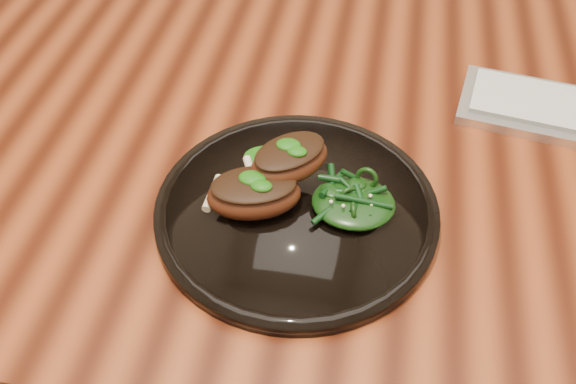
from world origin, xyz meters
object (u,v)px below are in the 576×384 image
object	(u,v)px
desk	(360,180)
plate	(297,210)
greens_heap	(354,199)
lamb_chop_front	(253,193)

from	to	relation	value
desk	plate	xyz separation A→B (m)	(-0.06, -0.15, 0.09)
greens_heap	lamb_chop_front	bearing A→B (deg)	-171.10
lamb_chop_front	greens_heap	world-z (taller)	lamb_chop_front
desk	greens_heap	size ratio (longest dim) A/B	17.37
plate	lamb_chop_front	world-z (taller)	lamb_chop_front
lamb_chop_front	plate	bearing A→B (deg)	13.79
plate	lamb_chop_front	bearing A→B (deg)	-166.21
desk	plate	size ratio (longest dim) A/B	5.08
desk	greens_heap	bearing A→B (deg)	-90.48
plate	desk	bearing A→B (deg)	67.69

